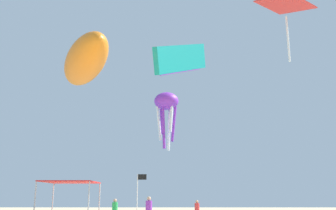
{
  "coord_description": "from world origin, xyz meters",
  "views": [
    {
      "loc": [
        0.75,
        -19.49,
        1.76
      ],
      "look_at": [
        0.53,
        14.38,
        9.95
      ],
      "focal_mm": 41.1,
      "sensor_mm": 36.0,
      "label": 1
    }
  ],
  "objects_px": {
    "person_leftmost": "(197,209)",
    "kite_inflatable_orange": "(85,61)",
    "person_near_tent": "(149,208)",
    "canopy_tent": "(70,184)",
    "kite_diamond_red": "(285,7)",
    "kite_parafoil_teal": "(181,59)",
    "person_central": "(115,209)",
    "kite_octopus_purple": "(166,104)",
    "banner_flag": "(138,194)"
  },
  "relations": [
    {
      "from": "canopy_tent",
      "to": "kite_parafoil_teal",
      "type": "bearing_deg",
      "value": 42.84
    },
    {
      "from": "canopy_tent",
      "to": "kite_inflatable_orange",
      "type": "relative_size",
      "value": 0.35
    },
    {
      "from": "canopy_tent",
      "to": "kite_octopus_purple",
      "type": "xyz_separation_m",
      "value": [
        5.18,
        16.11,
        8.51
      ]
    },
    {
      "from": "person_near_tent",
      "to": "kite_inflatable_orange",
      "type": "bearing_deg",
      "value": -118.31
    },
    {
      "from": "person_near_tent",
      "to": "person_leftmost",
      "type": "height_order",
      "value": "person_near_tent"
    },
    {
      "from": "banner_flag",
      "to": "kite_inflatable_orange",
      "type": "bearing_deg",
      "value": -173.7
    },
    {
      "from": "person_leftmost",
      "to": "kite_inflatable_orange",
      "type": "distance_m",
      "value": 14.31
    },
    {
      "from": "person_leftmost",
      "to": "banner_flag",
      "type": "bearing_deg",
      "value": 60.07
    },
    {
      "from": "canopy_tent",
      "to": "person_leftmost",
      "type": "relative_size",
      "value": 1.98
    },
    {
      "from": "banner_flag",
      "to": "person_leftmost",
      "type": "bearing_deg",
      "value": 56.09
    },
    {
      "from": "person_leftmost",
      "to": "kite_diamond_red",
      "type": "xyz_separation_m",
      "value": [
        5.64,
        -7.79,
        13.24
      ]
    },
    {
      "from": "canopy_tent",
      "to": "person_near_tent",
      "type": "bearing_deg",
      "value": 50.82
    },
    {
      "from": "person_central",
      "to": "kite_diamond_red",
      "type": "distance_m",
      "value": 18.41
    },
    {
      "from": "canopy_tent",
      "to": "kite_octopus_purple",
      "type": "bearing_deg",
      "value": 72.19
    },
    {
      "from": "person_central",
      "to": "kite_inflatable_orange",
      "type": "xyz_separation_m",
      "value": [
        -1.8,
        -4.0,
        9.87
      ]
    },
    {
      "from": "person_near_tent",
      "to": "banner_flag",
      "type": "bearing_deg",
      "value": -73.18
    },
    {
      "from": "kite_parafoil_teal",
      "to": "kite_inflatable_orange",
      "type": "bearing_deg",
      "value": -28.4
    },
    {
      "from": "person_leftmost",
      "to": "kite_octopus_purple",
      "type": "relative_size",
      "value": 0.27
    },
    {
      "from": "kite_inflatable_orange",
      "to": "kite_octopus_purple",
      "type": "distance_m",
      "value": 14.23
    },
    {
      "from": "canopy_tent",
      "to": "person_near_tent",
      "type": "height_order",
      "value": "canopy_tent"
    },
    {
      "from": "person_leftmost",
      "to": "kite_parafoil_teal",
      "type": "height_order",
      "value": "kite_parafoil_teal"
    },
    {
      "from": "kite_diamond_red",
      "to": "kite_parafoil_teal",
      "type": "relative_size",
      "value": 0.76
    },
    {
      "from": "kite_diamond_red",
      "to": "person_central",
      "type": "bearing_deg",
      "value": 116.87
    },
    {
      "from": "person_central",
      "to": "banner_flag",
      "type": "distance_m",
      "value": 4.21
    },
    {
      "from": "kite_diamond_red",
      "to": "kite_inflatable_orange",
      "type": "bearing_deg",
      "value": 135.65
    },
    {
      "from": "person_near_tent",
      "to": "person_central",
      "type": "bearing_deg",
      "value": 179.53
    },
    {
      "from": "person_near_tent",
      "to": "banner_flag",
      "type": "height_order",
      "value": "banner_flag"
    },
    {
      "from": "person_central",
      "to": "kite_octopus_purple",
      "type": "xyz_separation_m",
      "value": [
        3.63,
        9.16,
        10.02
      ]
    },
    {
      "from": "canopy_tent",
      "to": "kite_diamond_red",
      "type": "relative_size",
      "value": 0.71
    },
    {
      "from": "kite_inflatable_orange",
      "to": "kite_diamond_red",
      "type": "relative_size",
      "value": 2.03
    },
    {
      "from": "banner_flag",
      "to": "kite_octopus_purple",
      "type": "distance_m",
      "value": 15.71
    },
    {
      "from": "canopy_tent",
      "to": "kite_diamond_red",
      "type": "height_order",
      "value": "kite_diamond_red"
    },
    {
      "from": "person_central",
      "to": "kite_octopus_purple",
      "type": "bearing_deg",
      "value": -98.59
    },
    {
      "from": "banner_flag",
      "to": "canopy_tent",
      "type": "bearing_deg",
      "value": -136.34
    },
    {
      "from": "kite_octopus_purple",
      "to": "kite_inflatable_orange",
      "type": "bearing_deg",
      "value": 118.32
    },
    {
      "from": "person_central",
      "to": "kite_octopus_purple",
      "type": "height_order",
      "value": "kite_octopus_purple"
    },
    {
      "from": "person_leftmost",
      "to": "kite_parafoil_teal",
      "type": "xyz_separation_m",
      "value": [
        -1.26,
        -3.58,
        11.18
      ]
    },
    {
      "from": "banner_flag",
      "to": "kite_inflatable_orange",
      "type": "xyz_separation_m",
      "value": [
        -3.78,
        -0.42,
        8.89
      ]
    },
    {
      "from": "person_near_tent",
      "to": "kite_inflatable_orange",
      "type": "distance_m",
      "value": 10.92
    },
    {
      "from": "kite_inflatable_orange",
      "to": "person_leftmost",
      "type": "bearing_deg",
      "value": 106.74
    },
    {
      "from": "kite_octopus_purple",
      "to": "kite_parafoil_teal",
      "type": "bearing_deg",
      "value": 147.65
    },
    {
      "from": "person_leftmost",
      "to": "kite_parafoil_teal",
      "type": "bearing_deg",
      "value": 74.62
    },
    {
      "from": "person_central",
      "to": "kite_parafoil_teal",
      "type": "height_order",
      "value": "kite_parafoil_teal"
    },
    {
      "from": "person_leftmost",
      "to": "kite_inflatable_orange",
      "type": "height_order",
      "value": "kite_inflatable_orange"
    },
    {
      "from": "person_near_tent",
      "to": "canopy_tent",
      "type": "bearing_deg",
      "value": -93.17
    },
    {
      "from": "kite_diamond_red",
      "to": "kite_octopus_purple",
      "type": "height_order",
      "value": "kite_diamond_red"
    },
    {
      "from": "kite_inflatable_orange",
      "to": "kite_diamond_red",
      "type": "bearing_deg",
      "value": 61.9
    },
    {
      "from": "person_central",
      "to": "kite_parafoil_teal",
      "type": "distance_m",
      "value": 12.17
    },
    {
      "from": "kite_diamond_red",
      "to": "kite_octopus_purple",
      "type": "bearing_deg",
      "value": 80.27
    },
    {
      "from": "kite_diamond_red",
      "to": "person_leftmost",
      "type": "bearing_deg",
      "value": 86.67
    }
  ]
}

